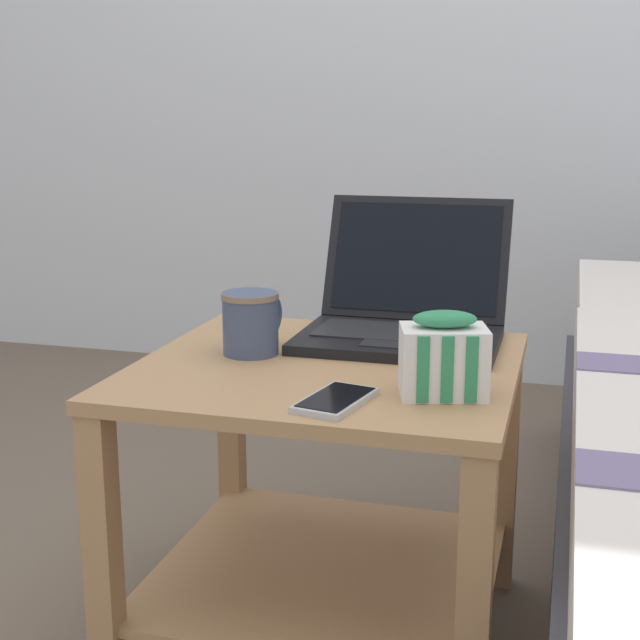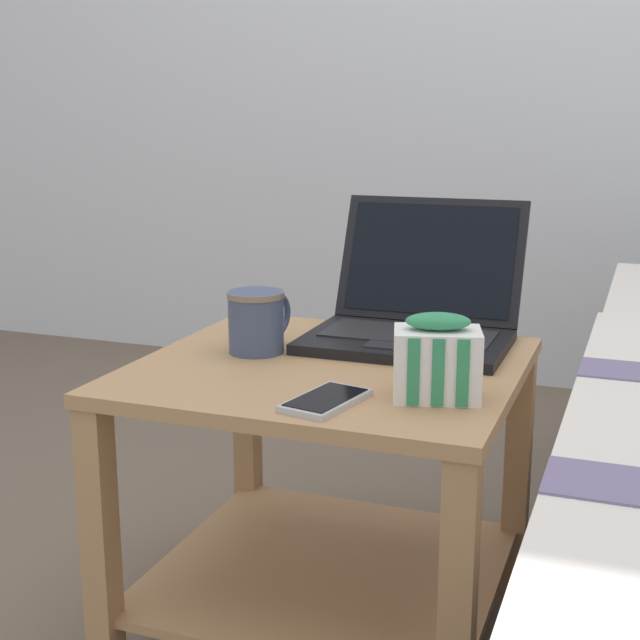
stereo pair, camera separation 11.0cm
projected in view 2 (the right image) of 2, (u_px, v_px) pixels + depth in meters
name	position (u px, v px, depth m)	size (l,w,h in m)	color
ground_plane	(329.00, 635.00, 1.53)	(8.00, 8.00, 0.00)	brown
bedside_table	(329.00, 464.00, 1.46)	(0.60, 0.57, 0.49)	tan
laptop	(414.00, 313.00, 1.56)	(0.34, 0.34, 0.24)	black
mug_front_left	(257.00, 318.00, 1.48)	(0.09, 0.14, 0.10)	#3F4C6B
snack_bag	(437.00, 360.00, 1.23)	(0.14, 0.11, 0.12)	white
cell_phone	(326.00, 400.00, 1.22)	(0.10, 0.15, 0.01)	#B7BABC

